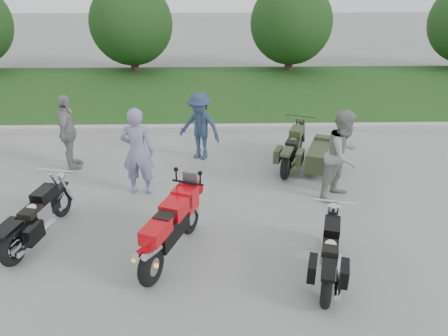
{
  "coord_description": "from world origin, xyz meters",
  "views": [
    {
      "loc": [
        0.56,
        -6.47,
        4.61
      ],
      "look_at": [
        0.76,
        1.6,
        0.8
      ],
      "focal_mm": 35.0,
      "sensor_mm": 36.0,
      "label": 1
    }
  ],
  "objects_px": {
    "person_grey": "(343,155)",
    "person_back": "(68,132)",
    "sportbike_red": "(170,227)",
    "cruiser_sidecar": "(309,153)",
    "cruiser_right": "(330,256)",
    "person_stripe": "(138,152)",
    "cruiser_left": "(36,220)",
    "person_denim": "(200,126)"
  },
  "relations": [
    {
      "from": "cruiser_sidecar",
      "to": "person_stripe",
      "type": "bearing_deg",
      "value": -143.63
    },
    {
      "from": "cruiser_right",
      "to": "person_denim",
      "type": "height_order",
      "value": "person_denim"
    },
    {
      "from": "cruiser_left",
      "to": "cruiser_right",
      "type": "relative_size",
      "value": 1.07
    },
    {
      "from": "cruiser_left",
      "to": "cruiser_sidecar",
      "type": "distance_m",
      "value": 6.23
    },
    {
      "from": "sportbike_red",
      "to": "person_back",
      "type": "xyz_separation_m",
      "value": [
        -2.76,
        3.72,
        0.31
      ]
    },
    {
      "from": "cruiser_left",
      "to": "person_denim",
      "type": "xyz_separation_m",
      "value": [
        2.85,
        3.63,
        0.43
      ]
    },
    {
      "from": "cruiser_sidecar",
      "to": "person_stripe",
      "type": "height_order",
      "value": "person_stripe"
    },
    {
      "from": "sportbike_red",
      "to": "person_denim",
      "type": "xyz_separation_m",
      "value": [
        0.39,
        4.2,
        0.26
      ]
    },
    {
      "from": "person_denim",
      "to": "cruiser_right",
      "type": "bearing_deg",
      "value": -38.17
    },
    {
      "from": "person_grey",
      "to": "sportbike_red",
      "type": "bearing_deg",
      "value": 167.75
    },
    {
      "from": "cruiser_right",
      "to": "person_grey",
      "type": "bearing_deg",
      "value": 87.91
    },
    {
      "from": "sportbike_red",
      "to": "cruiser_right",
      "type": "xyz_separation_m",
      "value": [
        2.55,
        -0.59,
        -0.2
      ]
    },
    {
      "from": "person_grey",
      "to": "cruiser_right",
      "type": "bearing_deg",
      "value": -151.67
    },
    {
      "from": "cruiser_right",
      "to": "person_grey",
      "type": "distance_m",
      "value": 2.86
    },
    {
      "from": "cruiser_sidecar",
      "to": "person_back",
      "type": "relative_size",
      "value": 1.2
    },
    {
      "from": "sportbike_red",
      "to": "cruiser_left",
      "type": "bearing_deg",
      "value": -172.06
    },
    {
      "from": "cruiser_left",
      "to": "person_denim",
      "type": "distance_m",
      "value": 4.64
    },
    {
      "from": "cruiser_sidecar",
      "to": "person_grey",
      "type": "bearing_deg",
      "value": -53.78
    },
    {
      "from": "sportbike_red",
      "to": "cruiser_sidecar",
      "type": "xyz_separation_m",
      "value": [
        3.05,
        3.47,
        -0.19
      ]
    },
    {
      "from": "sportbike_red",
      "to": "person_stripe",
      "type": "relative_size",
      "value": 1.08
    },
    {
      "from": "person_grey",
      "to": "person_back",
      "type": "xyz_separation_m",
      "value": [
        -6.19,
        1.64,
        -0.06
      ]
    },
    {
      "from": "sportbike_red",
      "to": "person_denim",
      "type": "bearing_deg",
      "value": 105.67
    },
    {
      "from": "sportbike_red",
      "to": "cruiser_sidecar",
      "type": "height_order",
      "value": "sportbike_red"
    },
    {
      "from": "person_stripe",
      "to": "person_denim",
      "type": "bearing_deg",
      "value": -120.57
    },
    {
      "from": "cruiser_right",
      "to": "person_denim",
      "type": "bearing_deg",
      "value": 130.42
    },
    {
      "from": "cruiser_left",
      "to": "person_back",
      "type": "height_order",
      "value": "person_back"
    },
    {
      "from": "person_denim",
      "to": "person_back",
      "type": "distance_m",
      "value": 3.18
    },
    {
      "from": "sportbike_red",
      "to": "person_denim",
      "type": "height_order",
      "value": "person_denim"
    },
    {
      "from": "sportbike_red",
      "to": "cruiser_sidecar",
      "type": "distance_m",
      "value": 4.62
    },
    {
      "from": "cruiser_left",
      "to": "person_grey",
      "type": "distance_m",
      "value": 6.11
    },
    {
      "from": "person_back",
      "to": "cruiser_left",
      "type": "bearing_deg",
      "value": 178.92
    },
    {
      "from": "person_back",
      "to": "cruiser_sidecar",
      "type": "bearing_deg",
      "value": -98.84
    },
    {
      "from": "cruiser_sidecar",
      "to": "person_denim",
      "type": "distance_m",
      "value": 2.79
    },
    {
      "from": "person_stripe",
      "to": "person_grey",
      "type": "height_order",
      "value": "person_grey"
    },
    {
      "from": "person_stripe",
      "to": "person_back",
      "type": "xyz_separation_m",
      "value": [
        -1.88,
        1.34,
        -0.05
      ]
    },
    {
      "from": "cruiser_right",
      "to": "person_stripe",
      "type": "height_order",
      "value": "person_stripe"
    },
    {
      "from": "sportbike_red",
      "to": "person_back",
      "type": "distance_m",
      "value": 4.64
    },
    {
      "from": "cruiser_right",
      "to": "person_back",
      "type": "relative_size",
      "value": 1.11
    },
    {
      "from": "cruiser_right",
      "to": "person_stripe",
      "type": "bearing_deg",
      "value": 155.26
    },
    {
      "from": "person_stripe",
      "to": "person_grey",
      "type": "distance_m",
      "value": 4.32
    },
    {
      "from": "person_denim",
      "to": "cruiser_sidecar",
      "type": "bearing_deg",
      "value": 12.17
    },
    {
      "from": "sportbike_red",
      "to": "person_grey",
      "type": "bearing_deg",
      "value": 52.21
    }
  ]
}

